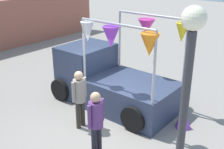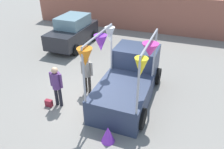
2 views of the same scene
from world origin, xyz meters
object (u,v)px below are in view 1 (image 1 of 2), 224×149
(vendor_truck, at_px, (108,78))
(person_customer, at_px, (96,118))
(street_lamp, at_px, (184,106))
(folded_kite_bundle_violet, at_px, (184,118))
(person_vendor, at_px, (79,94))

(vendor_truck, relative_size, person_customer, 2.40)
(street_lamp, distance_m, folded_kite_bundle_violet, 4.32)
(vendor_truck, relative_size, street_lamp, 1.03)
(vendor_truck, relative_size, folded_kite_bundle_violet, 6.79)
(folded_kite_bundle_violet, bearing_deg, person_vendor, 128.53)
(person_vendor, distance_m, folded_kite_bundle_violet, 3.03)
(person_vendor, xyz_separation_m, street_lamp, (-1.55, -3.73, 1.54))
(vendor_truck, height_order, person_customer, vendor_truck)
(vendor_truck, xyz_separation_m, street_lamp, (-3.26, -4.14, 1.71))
(person_customer, bearing_deg, person_vendor, 61.52)
(street_lamp, bearing_deg, person_customer, 70.50)
(person_vendor, relative_size, folded_kite_bundle_violet, 2.85)
(person_customer, xyz_separation_m, folded_kite_bundle_violet, (2.50, -1.08, -0.73))
(person_vendor, relative_size, street_lamp, 0.43)
(person_customer, height_order, street_lamp, street_lamp)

